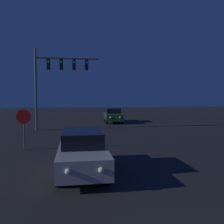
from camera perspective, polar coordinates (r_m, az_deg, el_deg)
name	(u,v)px	position (r m, az deg, el deg)	size (l,w,h in m)	color
car_near	(82,151)	(9.79, -6.81, -8.87)	(1.85, 4.60, 1.58)	#99999E
car_far	(113,115)	(27.47, 0.27, -0.69)	(2.01, 4.66, 1.58)	#1E4728
traffic_signal_mast	(56,73)	(21.93, -12.77, 8.64)	(5.44, 0.30, 6.94)	#4C4C51
stop_sign	(24,122)	(14.24, -19.50, -2.09)	(0.77, 0.07, 2.21)	#4C4C51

